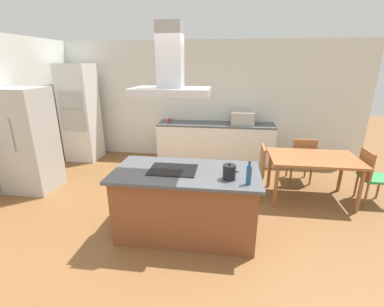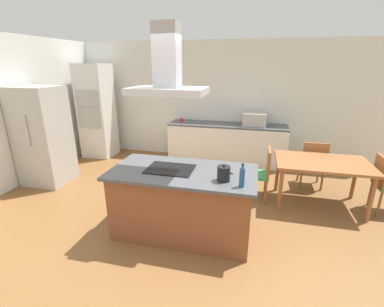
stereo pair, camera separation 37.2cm
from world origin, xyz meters
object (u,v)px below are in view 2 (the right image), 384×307
(olive_oil_bottle, at_px, (242,177))
(refrigerator, at_px, (43,136))
(chair_at_left_end, at_px, (261,171))
(chair_facing_back_wall, at_px, (313,162))
(wall_oven_stack, at_px, (97,111))
(countertop_microwave, at_px, (255,119))
(tea_kettle, at_px, (224,174))
(cooktop, at_px, (170,169))
(range_hood, at_px, (167,72))
(coffee_mug_red, at_px, (181,120))
(dining_table, at_px, (322,166))

(olive_oil_bottle, distance_m, refrigerator, 3.95)
(chair_at_left_end, bearing_deg, chair_facing_back_wall, 36.01)
(wall_oven_stack, height_order, chair_facing_back_wall, wall_oven_stack)
(countertop_microwave, bearing_deg, chair_at_left_end, -83.73)
(countertop_microwave, bearing_deg, tea_kettle, -95.21)
(cooktop, bearing_deg, range_hood, 0.00)
(olive_oil_bottle, bearing_deg, coffee_mug_red, 116.72)
(tea_kettle, bearing_deg, refrigerator, 161.88)
(coffee_mug_red, xyz_separation_m, chair_facing_back_wall, (2.76, -0.98, -0.44))
(coffee_mug_red, bearing_deg, wall_oven_stack, -173.78)
(cooktop, distance_m, range_hood, 1.20)
(wall_oven_stack, bearing_deg, chair_at_left_end, -19.99)
(tea_kettle, relative_size, range_hood, 0.23)
(coffee_mug_red, bearing_deg, range_hood, -76.91)
(dining_table, height_order, range_hood, range_hood)
(cooktop, xyz_separation_m, coffee_mug_red, (-0.67, 2.87, 0.04))
(olive_oil_bottle, distance_m, coffee_mug_red, 3.55)
(wall_oven_stack, distance_m, chair_facing_back_wall, 4.91)
(tea_kettle, height_order, olive_oil_bottle, olive_oil_bottle)
(wall_oven_stack, bearing_deg, countertop_microwave, 3.59)
(chair_facing_back_wall, distance_m, range_hood, 3.24)
(refrigerator, relative_size, chair_facing_back_wall, 2.04)
(tea_kettle, relative_size, dining_table, 0.15)
(dining_table, relative_size, range_hood, 1.56)
(cooktop, xyz_separation_m, wall_oven_stack, (-2.73, 2.65, 0.20))
(refrigerator, height_order, dining_table, refrigerator)
(refrigerator, bearing_deg, olive_oil_bottle, -18.75)
(wall_oven_stack, relative_size, refrigerator, 1.21)
(cooktop, distance_m, dining_table, 2.43)
(chair_facing_back_wall, xyz_separation_m, range_hood, (-2.09, -1.89, 1.59))
(olive_oil_bottle, bearing_deg, chair_at_left_end, 80.83)
(chair_facing_back_wall, bearing_deg, dining_table, -90.00)
(tea_kettle, distance_m, wall_oven_stack, 4.46)
(wall_oven_stack, xyz_separation_m, refrigerator, (-0.08, -1.68, -0.19))
(tea_kettle, bearing_deg, countertop_microwave, 84.79)
(range_hood, bearing_deg, cooktop, 0.00)
(cooktop, bearing_deg, chair_at_left_end, 46.24)
(dining_table, xyz_separation_m, chair_at_left_end, (-0.92, 0.00, -0.16))
(chair_facing_back_wall, xyz_separation_m, chair_at_left_end, (-0.92, -0.67, 0.00))
(countertop_microwave, xyz_separation_m, chair_facing_back_wall, (1.10, -0.99, -0.53))
(olive_oil_bottle, relative_size, range_hood, 0.31)
(dining_table, bearing_deg, cooktop, -149.59)
(cooktop, relative_size, olive_oil_bottle, 2.18)
(cooktop, relative_size, refrigerator, 0.33)
(refrigerator, distance_m, range_hood, 3.20)
(range_hood, bearing_deg, countertop_microwave, 70.98)
(countertop_microwave, height_order, wall_oven_stack, wall_oven_stack)
(chair_facing_back_wall, height_order, range_hood, range_hood)
(coffee_mug_red, distance_m, refrigerator, 2.86)
(refrigerator, bearing_deg, countertop_microwave, 26.68)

